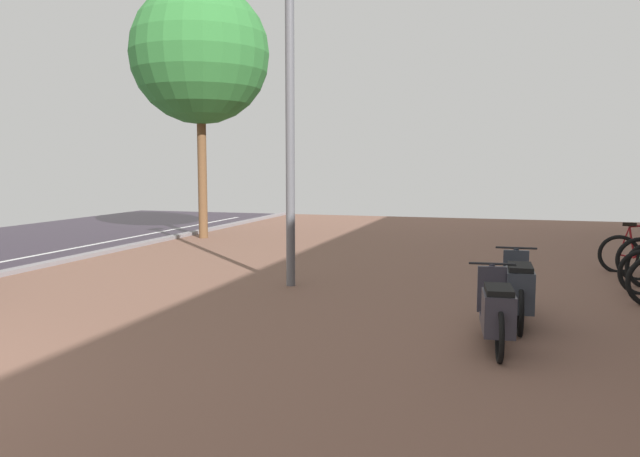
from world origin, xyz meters
The scene contains 5 objects.
bicycle_rack_09 centered at (8.13, 9.16, 0.34)m, with size 1.35×0.48×0.96m.
scooter_near centered at (6.03, 4.89, 0.41)m, with size 0.52×1.91×0.85m.
scooter_mid centered at (5.80, 3.83, 0.38)m, with size 0.53×1.76×0.80m.
lamp_post centered at (2.65, 6.32, 3.60)m, with size 0.20×0.52×6.54m.
street_tree centered at (-1.72, 11.73, 4.70)m, with size 3.54×3.54×6.48m.
Camera 1 is at (5.87, -2.67, 1.88)m, focal length 34.49 mm.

